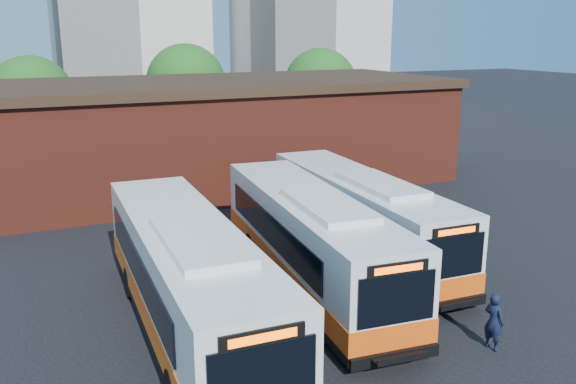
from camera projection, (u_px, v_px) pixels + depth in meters
name	position (u px, v px, depth m)	size (l,w,h in m)	color
ground	(401.00, 306.00, 21.09)	(220.00, 220.00, 0.00)	black
bus_west	(189.00, 284.00, 18.66)	(3.37, 13.91, 3.76)	white
bus_midwest	(310.00, 243.00, 22.44)	(3.98, 13.58, 3.65)	white
bus_mideast	(360.00, 219.00, 25.49)	(3.32, 13.26, 3.58)	white
transit_worker	(494.00, 321.00, 18.03)	(0.64, 0.42, 1.77)	black
depot_building	(217.00, 131.00, 37.85)	(28.60, 12.60, 6.40)	maroon
tree_west	(32.00, 97.00, 44.01)	(6.00, 6.00, 7.65)	#382314
tree_mid	(186.00, 84.00, 50.51)	(6.56, 6.56, 8.36)	#382314
tree_east	(320.00, 85.00, 52.37)	(6.24, 6.24, 7.96)	#382314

